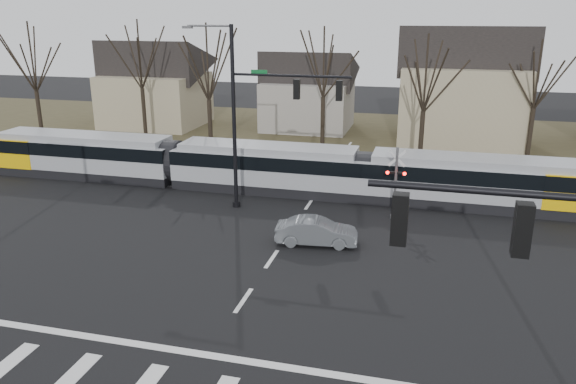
# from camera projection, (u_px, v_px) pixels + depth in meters

# --- Properties ---
(ground) EXTENTS (140.00, 140.00, 0.00)m
(ground) POSITION_uv_depth(u_px,v_px,m) (226.00, 327.00, 20.18)
(ground) COLOR black
(grass_verge) EXTENTS (140.00, 28.00, 0.01)m
(grass_verge) POSITION_uv_depth(u_px,v_px,m) (353.00, 140.00, 49.68)
(grass_verge) COLOR #38331E
(grass_verge) RESTS_ON ground
(stop_line) EXTENTS (28.00, 0.35, 0.01)m
(stop_line) POSITION_uv_depth(u_px,v_px,m) (206.00, 355.00, 18.52)
(stop_line) COLOR silver
(stop_line) RESTS_ON ground
(lane_dashes) EXTENTS (0.18, 30.00, 0.01)m
(lane_dashes) POSITION_uv_depth(u_px,v_px,m) (316.00, 194.00, 34.93)
(lane_dashes) COLOR silver
(lane_dashes) RESTS_ON ground
(rail_pair) EXTENTS (90.00, 1.52, 0.06)m
(rail_pair) POSITION_uv_depth(u_px,v_px,m) (315.00, 194.00, 34.74)
(rail_pair) COLOR #59595E
(rail_pair) RESTS_ON ground
(tram) EXTENTS (38.65, 2.87, 2.93)m
(tram) POSITION_uv_depth(u_px,v_px,m) (265.00, 166.00, 35.22)
(tram) COLOR gray
(tram) RESTS_ON ground
(sedan) EXTENTS (2.34, 4.29, 1.30)m
(sedan) POSITION_uv_depth(u_px,v_px,m) (317.00, 232.00, 27.19)
(sedan) COLOR #595D61
(sedan) RESTS_ON ground
(signal_pole_far) EXTENTS (9.28, 0.44, 10.20)m
(signal_pole_far) POSITION_uv_depth(u_px,v_px,m) (261.00, 110.00, 30.53)
(signal_pole_far) COLOR black
(signal_pole_far) RESTS_ON ground
(rail_crossing_signal) EXTENTS (1.08, 0.36, 4.00)m
(rail_crossing_signal) POSITION_uv_depth(u_px,v_px,m) (395.00, 186.00, 30.21)
(rail_crossing_signal) COLOR #59595B
(rail_crossing_signal) RESTS_ON ground
(tree_row) EXTENTS (59.20, 7.20, 10.00)m
(tree_row) POSITION_uv_depth(u_px,v_px,m) (370.00, 93.00, 42.14)
(tree_row) COLOR black
(tree_row) RESTS_ON ground
(house_a) EXTENTS (9.72, 8.64, 8.60)m
(house_a) POSITION_uv_depth(u_px,v_px,m) (154.00, 80.00, 54.91)
(house_a) COLOR gray
(house_a) RESTS_ON ground
(house_b) EXTENTS (8.64, 7.56, 7.65)m
(house_b) POSITION_uv_depth(u_px,v_px,m) (308.00, 87.00, 53.34)
(house_b) COLOR gray
(house_b) RESTS_ON ground
(house_c) EXTENTS (10.80, 8.64, 10.10)m
(house_c) POSITION_uv_depth(u_px,v_px,m) (464.00, 82.00, 46.86)
(house_c) COLOR gray
(house_c) RESTS_ON ground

